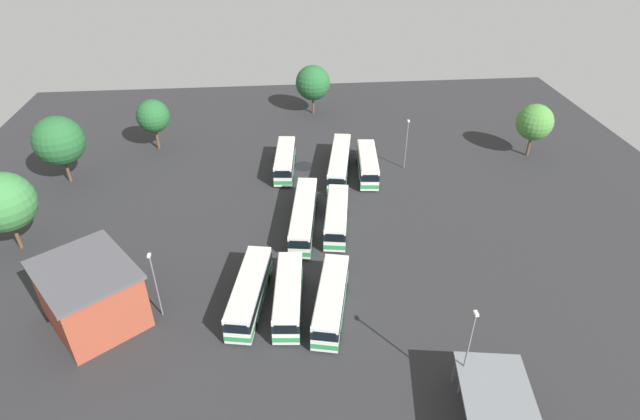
{
  "coord_description": "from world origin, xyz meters",
  "views": [
    {
      "loc": [
        52.29,
        -4.63,
        36.97
      ],
      "look_at": [
        -1.88,
        0.27,
        1.47
      ],
      "focal_mm": 28.63,
      "sensor_mm": 36.0,
      "label": 1
    }
  ],
  "objects_px": {
    "bus_row0_slot0": "(285,160)",
    "bus_row2_slot2": "(331,300)",
    "depot_building": "(91,294)",
    "tree_northwest": "(313,83)",
    "lamp_post_far_corner": "(406,142)",
    "lamp_post_near_entrance": "(155,283)",
    "tree_south_edge": "(59,141)",
    "lamp_post_by_building": "(467,352)",
    "bus_row2_slot0": "(250,292)",
    "bus_row2_slot1": "(288,295)",
    "bus_row0_slot3": "(367,164)",
    "maintenance_shelter": "(496,392)",
    "bus_row1_slot2": "(337,216)",
    "bus_row0_slot2": "(339,162)",
    "tree_north_edge": "(535,122)",
    "tree_west_edge": "(153,116)",
    "tree_east_edge": "(4,202)",
    "bus_row1_slot1": "(304,215)"
  },
  "relations": [
    {
      "from": "tree_south_edge",
      "to": "tree_northwest",
      "type": "distance_m",
      "value": 43.33
    },
    {
      "from": "lamp_post_far_corner",
      "to": "bus_row2_slot0",
      "type": "bearing_deg",
      "value": -39.1
    },
    {
      "from": "bus_row1_slot1",
      "to": "lamp_post_far_corner",
      "type": "xyz_separation_m",
      "value": [
        -14.12,
        16.11,
        2.51
      ]
    },
    {
      "from": "bus_row0_slot3",
      "to": "bus_row1_slot1",
      "type": "xyz_separation_m",
      "value": [
        12.58,
        -10.17,
        0.0
      ]
    },
    {
      "from": "lamp_post_near_entrance",
      "to": "tree_west_edge",
      "type": "relative_size",
      "value": 0.94
    },
    {
      "from": "lamp_post_near_entrance",
      "to": "tree_northwest",
      "type": "relative_size",
      "value": 0.86
    },
    {
      "from": "bus_row2_slot0",
      "to": "depot_building",
      "type": "xyz_separation_m",
      "value": [
        0.6,
        -15.14,
        1.45
      ]
    },
    {
      "from": "bus_row2_slot0",
      "to": "tree_west_edge",
      "type": "xyz_separation_m",
      "value": [
        -37.97,
        -15.76,
        3.77
      ]
    },
    {
      "from": "tree_north_edge",
      "to": "lamp_post_near_entrance",
      "type": "bearing_deg",
      "value": -59.28
    },
    {
      "from": "tree_northwest",
      "to": "lamp_post_far_corner",
      "type": "bearing_deg",
      "value": 27.78
    },
    {
      "from": "bus_row2_slot2",
      "to": "tree_south_edge",
      "type": "height_order",
      "value": "tree_south_edge"
    },
    {
      "from": "bus_row0_slot0",
      "to": "tree_northwest",
      "type": "distance_m",
      "value": 23.26
    },
    {
      "from": "lamp_post_far_corner",
      "to": "tree_south_edge",
      "type": "height_order",
      "value": "tree_south_edge"
    },
    {
      "from": "bus_row0_slot0",
      "to": "bus_row2_slot2",
      "type": "relative_size",
      "value": 0.95
    },
    {
      "from": "bus_row2_slot1",
      "to": "lamp_post_near_entrance",
      "type": "xyz_separation_m",
      "value": [
        -0.24,
        -12.74,
        2.46
      ]
    },
    {
      "from": "bus_row1_slot2",
      "to": "tree_north_edge",
      "type": "height_order",
      "value": "tree_north_edge"
    },
    {
      "from": "maintenance_shelter",
      "to": "bus_row1_slot2",
      "type": "bearing_deg",
      "value": -161.62
    },
    {
      "from": "bus_row2_slot0",
      "to": "tree_northwest",
      "type": "distance_m",
      "value": 51.72
    },
    {
      "from": "bus_row0_slot2",
      "to": "lamp_post_far_corner",
      "type": "height_order",
      "value": "lamp_post_far_corner"
    },
    {
      "from": "bus_row0_slot2",
      "to": "tree_south_edge",
      "type": "xyz_separation_m",
      "value": [
        -1.1,
        -39.21,
        4.59
      ]
    },
    {
      "from": "bus_row1_slot2",
      "to": "tree_east_edge",
      "type": "height_order",
      "value": "tree_east_edge"
    },
    {
      "from": "lamp_post_by_building",
      "to": "tree_northwest",
      "type": "bearing_deg",
      "value": -173.27
    },
    {
      "from": "bus_row0_slot0",
      "to": "bus_row2_slot1",
      "type": "distance_m",
      "value": 29.26
    },
    {
      "from": "depot_building",
      "to": "tree_northwest",
      "type": "xyz_separation_m",
      "value": [
        -51.1,
        25.59,
        2.57
      ]
    },
    {
      "from": "lamp_post_by_building",
      "to": "bus_row2_slot0",
      "type": "bearing_deg",
      "value": -124.98
    },
    {
      "from": "maintenance_shelter",
      "to": "lamp_post_far_corner",
      "type": "bearing_deg",
      "value": 176.22
    },
    {
      "from": "bus_row2_slot2",
      "to": "lamp_post_near_entrance",
      "type": "relative_size",
      "value": 1.46
    },
    {
      "from": "lamp_post_near_entrance",
      "to": "tree_west_edge",
      "type": "distance_m",
      "value": 39.25
    },
    {
      "from": "lamp_post_far_corner",
      "to": "tree_north_edge",
      "type": "height_order",
      "value": "tree_north_edge"
    },
    {
      "from": "bus_row2_slot1",
      "to": "tree_south_edge",
      "type": "xyz_separation_m",
      "value": [
        -29.06,
        -30.59,
        4.59
      ]
    },
    {
      "from": "lamp_post_far_corner",
      "to": "lamp_post_near_entrance",
      "type": "bearing_deg",
      "value": -47.9
    },
    {
      "from": "bus_row2_slot0",
      "to": "tree_east_edge",
      "type": "height_order",
      "value": "tree_east_edge"
    },
    {
      "from": "lamp_post_near_entrance",
      "to": "tree_south_edge",
      "type": "height_order",
      "value": "tree_south_edge"
    },
    {
      "from": "bus_row2_slot1",
      "to": "tree_north_edge",
      "type": "height_order",
      "value": "tree_north_edge"
    },
    {
      "from": "bus_row1_slot2",
      "to": "bus_row0_slot0",
      "type": "bearing_deg",
      "value": -159.19
    },
    {
      "from": "bus_row2_slot2",
      "to": "tree_east_edge",
      "type": "relative_size",
      "value": 1.14
    },
    {
      "from": "bus_row2_slot0",
      "to": "lamp_post_by_building",
      "type": "xyz_separation_m",
      "value": [
        12.51,
        17.88,
        3.4
      ]
    },
    {
      "from": "lamp_post_by_building",
      "to": "bus_row2_slot1",
      "type": "bearing_deg",
      "value": -129.75
    },
    {
      "from": "bus_row0_slot0",
      "to": "bus_row2_slot0",
      "type": "xyz_separation_m",
      "value": [
        28.37,
        -4.51,
        0.0
      ]
    },
    {
      "from": "bus_row0_slot3",
      "to": "lamp_post_far_corner",
      "type": "relative_size",
      "value": 1.38
    },
    {
      "from": "bus_row2_slot2",
      "to": "tree_west_edge",
      "type": "bearing_deg",
      "value": -149.1
    },
    {
      "from": "bus_row1_slot2",
      "to": "lamp_post_far_corner",
      "type": "distance_m",
      "value": 19.27
    },
    {
      "from": "bus_row0_slot0",
      "to": "tree_west_edge",
      "type": "relative_size",
      "value": 1.31
    },
    {
      "from": "bus_row0_slot2",
      "to": "tree_northwest",
      "type": "bearing_deg",
      "value": -174.95
    },
    {
      "from": "bus_row2_slot1",
      "to": "lamp_post_by_building",
      "type": "bearing_deg",
      "value": 50.25
    },
    {
      "from": "bus_row0_slot2",
      "to": "lamp_post_near_entrance",
      "type": "relative_size",
      "value": 1.83
    },
    {
      "from": "bus_row0_slot0",
      "to": "tree_northwest",
      "type": "height_order",
      "value": "tree_northwest"
    },
    {
      "from": "bus_row0_slot3",
      "to": "bus_row1_slot2",
      "type": "xyz_separation_m",
      "value": [
        13.27,
        -6.13,
        0.0
      ]
    },
    {
      "from": "tree_north_edge",
      "to": "tree_northwest",
      "type": "relative_size",
      "value": 0.94
    },
    {
      "from": "bus_row0_slot2",
      "to": "tree_north_edge",
      "type": "xyz_separation_m",
      "value": [
        -3.04,
        30.39,
        3.83
      ]
    }
  ]
}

